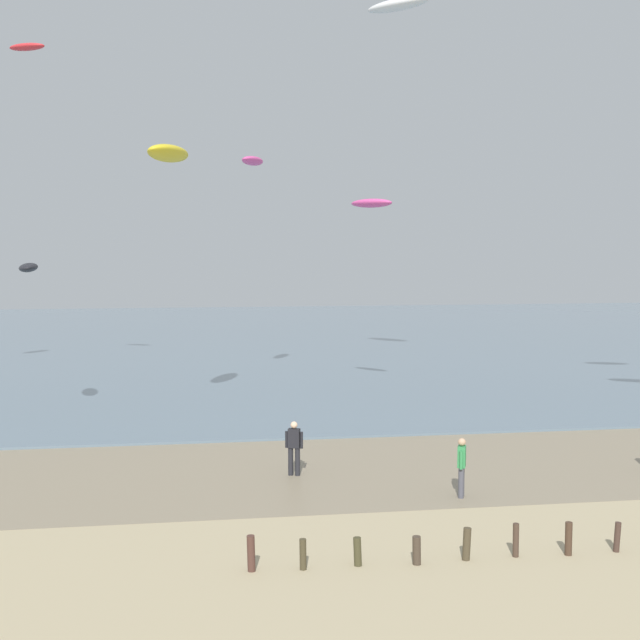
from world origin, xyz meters
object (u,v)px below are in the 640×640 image
Objects in this scene: person_nearest_camera at (294,447)px; kite_aloft_1 at (398,5)px; kite_aloft_7 at (28,268)px; kite_aloft_0 at (27,47)px; kite_aloft_6 at (168,153)px; kite_aloft_2 at (253,161)px; kite_aloft_5 at (371,203)px; person_far_down_beach at (462,466)px.

kite_aloft_1 is at bearing 66.07° from person_nearest_camera.
person_nearest_camera is at bearing 37.34° from kite_aloft_7.
kite_aloft_6 is at bearing -28.64° from kite_aloft_0.
kite_aloft_7 is at bearing 69.79° from kite_aloft_1.
kite_aloft_1 is at bearing 104.39° from kite_aloft_7.
kite_aloft_2 reaches higher than kite_aloft_5.
kite_aloft_1 is at bearing -65.94° from kite_aloft_5.
kite_aloft_0 is 0.86× the size of kite_aloft_7.
kite_aloft_6 is (-8.89, -3.83, 1.65)m from kite_aloft_5.
kite_aloft_7 is (-9.47, -6.74, -5.00)m from kite_aloft_2.
kite_aloft_0 reaches higher than kite_aloft_7.
kite_aloft_5 is 0.65× the size of kite_aloft_6.
kite_aloft_2 is 8.99m from kite_aloft_6.
kite_aloft_1 is 11.08m from kite_aloft_5.
kite_aloft_5 reaches higher than person_far_down_beach.
person_nearest_camera is 13.31m from kite_aloft_6.
kite_aloft_0 is (-15.22, 21.14, 15.88)m from person_far_down_beach.
kite_aloft_7 is (-5.59, 1.36, -4.44)m from kite_aloft_6.
person_far_down_beach is 26.62m from kite_aloft_1.
kite_aloft_2 is at bearing 16.72° from kite_aloft_0.
kite_aloft_2 is at bearing -7.05° from kite_aloft_6.
kite_aloft_7 is at bearing 135.13° from person_nearest_camera.
kite_aloft_1 is 10.59m from kite_aloft_2.
person_nearest_camera is at bearing 145.52° from person_far_down_beach.
kite_aloft_7 is (-16.70, -6.81, -12.74)m from kite_aloft_1.
kite_aloft_1 is at bearing -35.15° from kite_aloft_6.
kite_aloft_5 is at bearing -108.56° from kite_aloft_2.
person_nearest_camera is 15.29m from kite_aloft_5.
kite_aloft_5 is at bearing 110.46° from kite_aloft_1.
kite_aloft_6 is at bearing 68.59° from kite_aloft_7.
kite_aloft_5 is (15.78, -6.17, -7.71)m from kite_aloft_0.
kite_aloft_0 is at bearing 120.82° from person_nearest_camera.
kite_aloft_5 reaches higher than person_nearest_camera.
kite_aloft_6 reaches higher than person_nearest_camera.
kite_aloft_7 reaches higher than person_far_down_beach.
kite_aloft_7 is (-14.48, -2.48, -2.78)m from kite_aloft_5.
kite_aloft_0 is at bearing 101.75° from kite_aloft_2.
person_nearest_camera is at bearing -32.42° from kite_aloft_0.
person_far_down_beach is at bearing -27.47° from kite_aloft_0.
kite_aloft_1 is (18.01, -1.84, 2.25)m from kite_aloft_0.
kite_aloft_5 is at bearing 5.42° from kite_aloft_0.
kite_aloft_0 reaches higher than kite_aloft_5.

